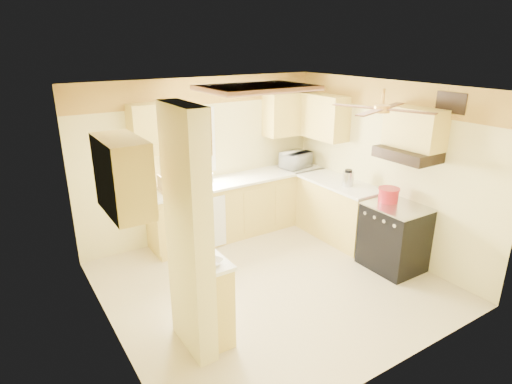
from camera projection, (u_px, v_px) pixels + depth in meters
floor at (271, 283)px, 5.61m from camera, size 4.00×4.00×0.00m
ceiling at (274, 88)px, 4.77m from camera, size 4.00×4.00×0.00m
wall_back at (203, 159)px, 6.70m from camera, size 4.00×0.00×4.00m
wall_front at (398, 256)px, 3.68m from camera, size 4.00×0.00×4.00m
wall_left at (104, 231)px, 4.17m from camera, size 0.00×3.80×3.80m
wall_right at (385, 168)px, 6.21m from camera, size 0.00×3.80×3.80m
wallpaper_border at (201, 91)px, 6.33m from camera, size 4.00×0.02×0.40m
partition_column at (189, 236)px, 4.07m from camera, size 0.20×0.70×2.50m
partition_ledge at (212, 301)px, 4.45m from camera, size 0.25×0.55×0.90m
ledge_top at (211, 261)px, 4.29m from camera, size 0.28×0.58×0.04m
lower_cabinets_back at (241, 206)px, 6.98m from camera, size 3.00×0.60×0.90m
lower_cabinets_right at (338, 211)px, 6.80m from camera, size 0.60×1.40×0.90m
countertop_back at (241, 179)px, 6.82m from camera, size 3.04×0.64×0.04m
countertop_right at (339, 183)px, 6.64m from camera, size 0.64×1.44×0.04m
dishwasher_panel at (208, 224)px, 6.36m from camera, size 0.58×0.02×0.80m
window at (188, 143)px, 6.46m from camera, size 0.92×0.02×1.02m
upper_cab_back_left at (151, 129)px, 5.93m from camera, size 0.60×0.35×0.70m
upper_cab_back_right at (290, 114)px, 7.15m from camera, size 0.90×0.35×0.70m
upper_cab_right at (321, 116)px, 6.91m from camera, size 0.35×1.00×0.70m
upper_cab_left_wall at (123, 176)px, 3.86m from camera, size 0.35×0.75×0.70m
upper_cab_over_stove at (415, 128)px, 5.45m from camera, size 0.35×0.76×0.52m
stove at (394, 237)px, 5.87m from camera, size 0.68×0.77×0.92m
range_hood at (407, 154)px, 5.52m from camera, size 0.50×0.76×0.14m
poster_menu at (196, 174)px, 3.92m from camera, size 0.02×0.42×0.57m
poster_nashville at (199, 238)px, 4.14m from camera, size 0.02×0.42×0.57m
ceiling_light_panel at (257, 88)px, 5.24m from camera, size 1.35×0.95×0.06m
ceiling_fan at (382, 108)px, 4.80m from camera, size 1.15×1.15×0.26m
vent_grate at (451, 103)px, 5.14m from camera, size 0.02×0.40×0.25m
microwave at (296, 160)px, 7.32m from camera, size 0.54×0.41×0.27m
bowl at (212, 262)px, 4.16m from camera, size 0.27×0.27×0.05m
dutch_oven at (389, 195)px, 5.85m from camera, size 0.29×0.29×0.19m
kettle at (348, 178)px, 6.40m from camera, size 0.16×0.16×0.25m
dish_rack at (173, 185)px, 6.22m from camera, size 0.42×0.31×0.24m
utensil_crock at (210, 177)px, 6.63m from camera, size 0.10×0.10×0.20m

